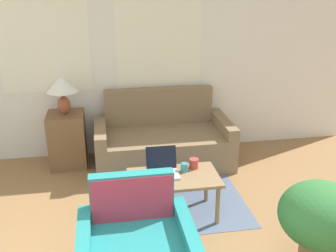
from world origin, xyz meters
TOP-DOWN VIEW (x-y plane):
  - wall_back at (-0.00, 3.56)m, footprint 6.69×0.06m
  - rug at (0.51, 2.45)m, footprint 1.60×1.91m
  - couch at (0.60, 3.11)m, footprint 1.71×0.87m
  - side_table at (-0.60, 3.23)m, footprint 0.45×0.45m
  - table_lamp at (-0.60, 3.23)m, footprint 0.38×0.38m
  - coffee_table at (0.51, 1.86)m, footprint 0.89×0.52m
  - laptop at (0.41, 1.95)m, footprint 0.30×0.30m
  - cup_navy at (0.75, 2.01)m, footprint 0.09×0.09m
  - cup_yellow at (0.20, 1.70)m, footprint 0.10×0.10m
  - cup_white at (0.64, 1.95)m, footprint 0.07×0.07m
  - potted_plant at (1.56, 0.95)m, footprint 0.70×0.70m

SIDE VIEW (x-z plane):
  - rug at x=0.51m, z-range 0.00..0.01m
  - couch at x=0.60m, z-range -0.18..0.73m
  - side_table at x=-0.60m, z-range 0.00..0.69m
  - coffee_table at x=0.51m, z-range 0.17..0.61m
  - potted_plant at x=1.56m, z-range 0.09..0.84m
  - cup_white at x=0.64m, z-range 0.45..0.54m
  - cup_yellow at x=0.20m, z-range 0.45..0.54m
  - cup_navy at x=0.75m, z-range 0.45..0.55m
  - laptop at x=0.41m, z-range 0.38..0.62m
  - table_lamp at x=-0.60m, z-range 0.79..1.26m
  - wall_back at x=0.00m, z-range 0.01..2.61m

